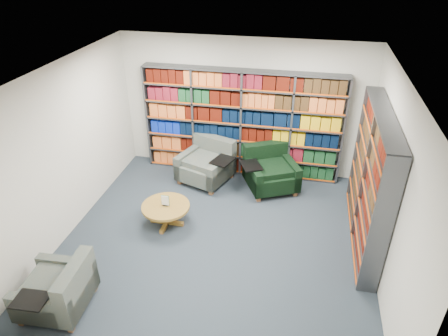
% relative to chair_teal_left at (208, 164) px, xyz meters
% --- Properties ---
extents(room_shell, '(5.02, 5.02, 2.82)m').
position_rel_chair_teal_left_xyz_m(room_shell, '(0.61, -1.88, 1.06)').
color(room_shell, '#1C262F').
rests_on(room_shell, ground).
extents(bookshelf_back, '(4.00, 0.28, 2.20)m').
position_rel_chair_teal_left_xyz_m(bookshelf_back, '(0.61, 0.46, 0.76)').
color(bookshelf_back, '#47494F').
rests_on(bookshelf_back, ground).
extents(bookshelf_right, '(0.28, 2.50, 2.20)m').
position_rel_chair_teal_left_xyz_m(bookshelf_right, '(2.95, -1.28, 0.76)').
color(bookshelf_right, '#47494F').
rests_on(bookshelf_right, ground).
extents(chair_teal_left, '(1.24, 1.19, 0.85)m').
position_rel_chair_teal_left_xyz_m(chair_teal_left, '(0.00, 0.00, 0.00)').
color(chair_teal_left, '#0F2A3D').
rests_on(chair_teal_left, ground).
extents(chair_green_right, '(1.24, 1.23, 0.84)m').
position_rel_chair_teal_left_xyz_m(chair_green_right, '(1.27, -0.02, -0.01)').
color(chair_green_right, black).
rests_on(chair_green_right, ground).
extents(chair_teal_front, '(0.89, 1.02, 0.77)m').
position_rel_chair_teal_left_xyz_m(chair_teal_front, '(-1.11, -3.68, -0.03)').
color(chair_teal_front, '#0F2A3D').
rests_on(chair_teal_front, ground).
extents(coffee_table, '(0.83, 0.83, 0.58)m').
position_rel_chair_teal_left_xyz_m(coffee_table, '(-0.35, -1.64, -0.03)').
color(coffee_table, olive).
rests_on(coffee_table, ground).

